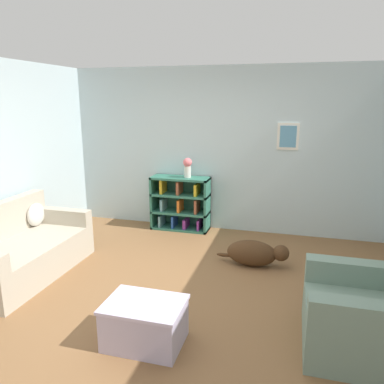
# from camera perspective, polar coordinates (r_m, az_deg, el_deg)

# --- Properties ---
(ground_plane) EXTENTS (14.00, 14.00, 0.00)m
(ground_plane) POSITION_cam_1_polar(r_m,az_deg,el_deg) (4.33, -1.46, -14.89)
(ground_plane) COLOR brown
(wall_back) EXTENTS (5.60, 0.13, 2.60)m
(wall_back) POSITION_cam_1_polar(r_m,az_deg,el_deg) (6.03, 4.74, 6.36)
(wall_back) COLOR silver
(wall_back) RESTS_ON ground_plane
(couch) EXTENTS (0.90, 1.72, 0.85)m
(couch) POSITION_cam_1_polar(r_m,az_deg,el_deg) (5.05, -24.87, -8.16)
(couch) COLOR #B7AD99
(couch) RESTS_ON ground_plane
(bookshelf) EXTENTS (0.94, 0.36, 0.88)m
(bookshelf) POSITION_cam_1_polar(r_m,az_deg,el_deg) (6.14, -1.74, -1.75)
(bookshelf) COLOR #2D6B56
(bookshelf) RESTS_ON ground_plane
(recliner_chair) EXTENTS (1.06, 0.95, 0.97)m
(recliner_chair) POSITION_cam_1_polar(r_m,az_deg,el_deg) (3.64, 26.70, -16.52)
(recliner_chair) COLOR gray
(recliner_chair) RESTS_ON ground_plane
(coffee_table) EXTENTS (0.68, 0.50, 0.39)m
(coffee_table) POSITION_cam_1_polar(r_m,az_deg,el_deg) (3.46, -7.22, -19.01)
(coffee_table) COLOR #BCB2D1
(coffee_table) RESTS_ON ground_plane
(dog) EXTENTS (0.94, 0.30, 0.34)m
(dog) POSITION_cam_1_polar(r_m,az_deg,el_deg) (4.92, 9.53, -9.16)
(dog) COLOR #472D19
(dog) RESTS_ON ground_plane
(vase) EXTENTS (0.14, 0.14, 0.32)m
(vase) POSITION_cam_1_polar(r_m,az_deg,el_deg) (5.95, -0.68, 3.91)
(vase) COLOR silver
(vase) RESTS_ON bookshelf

